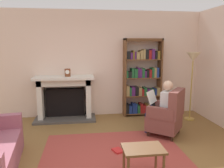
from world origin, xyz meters
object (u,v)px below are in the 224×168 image
Objects in this scene: fireplace at (65,96)px; floor_lamp at (193,63)px; mantel_clock at (68,73)px; armchair_reading at (167,115)px; bookshelf at (142,79)px; seated_reader at (162,105)px; side_table at (143,153)px.

fireplace is 3.22m from floor_lamp.
mantel_clock reaches higher than armchair_reading.
seated_reader is (0.06, -1.34, -0.34)m from bookshelf.
seated_reader is 2.04× the size of side_table.
fireplace is 1.30× the size of seated_reader.
bookshelf is 1.20× the size of floor_lamp.
mantel_clock is 2.53m from armchair_reading.
bookshelf reaches higher than armchair_reading.
floor_lamp is at bearing 51.17° from side_table.
armchair_reading is 0.85× the size of seated_reader.
bookshelf is (1.89, 0.14, -0.22)m from mantel_clock.
side_table is at bearing -66.74° from mantel_clock.
bookshelf reaches higher than mantel_clock.
floor_lamp reaches higher than mantel_clock.
bookshelf is at bearing 0.98° from fireplace.
floor_lamp is (1.83, 2.28, 1.02)m from side_table.
mantel_clock is 3.02m from floor_lamp.
bookshelf is 1.52m from armchair_reading.
seated_reader is 0.69× the size of floor_lamp.
mantel_clock is at bearing 113.26° from side_table.
mantel_clock is at bearing 172.43° from floor_lamp.
side_table is 3.10m from floor_lamp.
floor_lamp reaches higher than seated_reader.
fireplace is 3.05m from side_table.
armchair_reading is at bearing -83.76° from bookshelf.
bookshelf reaches higher than seated_reader.
mantel_clock is at bearing -83.16° from seated_reader.
bookshelf is 2.06× the size of armchair_reading.
bookshelf reaches higher than floor_lamp.
bookshelf is at bearing 4.09° from mantel_clock.
side_table is at bearing -65.94° from fireplace.
floor_lamp is at bearing 171.64° from armchair_reading.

